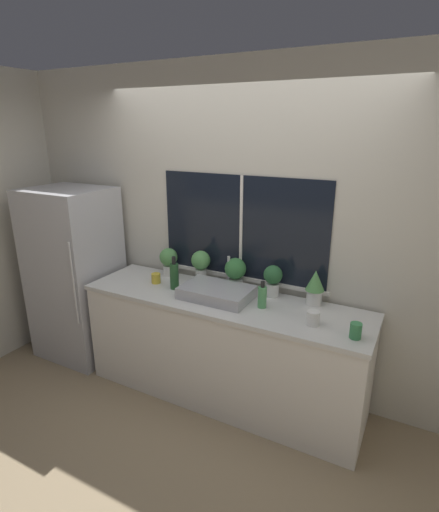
# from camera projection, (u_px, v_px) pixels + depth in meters

# --- Properties ---
(ground_plane) EXTENTS (14.00, 14.00, 0.00)m
(ground_plane) POSITION_uv_depth(u_px,v_px,m) (204.00, 416.00, 3.17)
(ground_plane) COLOR #937F60
(wall_back) EXTENTS (8.00, 0.09, 2.70)m
(wall_back) POSITION_uv_depth(u_px,v_px,m) (243.00, 232.00, 3.32)
(wall_back) COLOR beige
(wall_back) RESTS_ON ground_plane
(wall_left) EXTENTS (0.06, 7.00, 2.70)m
(wall_left) POSITION_uv_depth(u_px,v_px,m) (108.00, 196.00, 5.01)
(wall_left) COLOR beige
(wall_left) RESTS_ON ground_plane
(counter) EXTENTS (2.33, 0.63, 0.89)m
(counter) POSITION_uv_depth(u_px,v_px,m) (222.00, 348.00, 3.29)
(counter) COLOR white
(counter) RESTS_ON ground_plane
(refrigerator) EXTENTS (0.75, 0.65, 1.66)m
(refrigerator) POSITION_uv_depth(u_px,v_px,m) (75.00, 274.00, 3.85)
(refrigerator) COLOR #B7B7BC
(refrigerator) RESTS_ON ground_plane
(sink) EXTENTS (0.55, 0.41, 0.28)m
(sink) POSITION_uv_depth(u_px,v_px,m) (217.00, 292.00, 3.15)
(sink) COLOR #ADADB2
(sink) RESTS_ON counter
(potted_plant_far_left) EXTENTS (0.16, 0.16, 0.26)m
(potted_plant_far_left) POSITION_uv_depth(u_px,v_px,m) (169.00, 260.00, 3.59)
(potted_plant_far_left) COLOR white
(potted_plant_far_left) RESTS_ON counter
(potted_plant_left) EXTENTS (0.16, 0.16, 0.28)m
(potted_plant_left) POSITION_uv_depth(u_px,v_px,m) (201.00, 263.00, 3.44)
(potted_plant_left) COLOR white
(potted_plant_left) RESTS_ON counter
(potted_plant_center) EXTENTS (0.18, 0.18, 0.27)m
(potted_plant_center) POSITION_uv_depth(u_px,v_px,m) (236.00, 272.00, 3.29)
(potted_plant_center) COLOR white
(potted_plant_center) RESTS_ON counter
(potted_plant_right) EXTENTS (0.15, 0.15, 0.26)m
(potted_plant_right) POSITION_uv_depth(u_px,v_px,m) (273.00, 279.00, 3.15)
(potted_plant_right) COLOR white
(potted_plant_right) RESTS_ON counter
(potted_plant_far_right) EXTENTS (0.14, 0.14, 0.27)m
(potted_plant_far_right) POSITION_uv_depth(u_px,v_px,m) (315.00, 286.00, 3.00)
(potted_plant_far_right) COLOR white
(potted_plant_far_right) RESTS_ON counter
(soap_bottle) EXTENTS (0.07, 0.07, 0.21)m
(soap_bottle) POSITION_uv_depth(u_px,v_px,m) (262.00, 297.00, 2.97)
(soap_bottle) COLOR #519E5B
(soap_bottle) RESTS_ON counter
(bottle_tall) EXTENTS (0.07, 0.07, 0.28)m
(bottle_tall) POSITION_uv_depth(u_px,v_px,m) (174.00, 275.00, 3.31)
(bottle_tall) COLOR #235128
(bottle_tall) RESTS_ON counter
(mug_white) EXTENTS (0.09, 0.09, 0.10)m
(mug_white) POSITION_uv_depth(u_px,v_px,m) (313.00, 318.00, 2.72)
(mug_white) COLOR white
(mug_white) RESTS_ON counter
(mug_green) EXTENTS (0.07, 0.07, 0.10)m
(mug_green) POSITION_uv_depth(u_px,v_px,m) (356.00, 331.00, 2.55)
(mug_green) COLOR #38844C
(mug_green) RESTS_ON counter
(mug_yellow) EXTENTS (0.08, 0.08, 0.09)m
(mug_yellow) POSITION_uv_depth(u_px,v_px,m) (156.00, 278.00, 3.45)
(mug_yellow) COLOR gold
(mug_yellow) RESTS_ON counter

